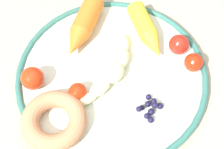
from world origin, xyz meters
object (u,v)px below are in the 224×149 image
(banana, at_px, (111,72))
(tomato_extra, at_px, (195,64))
(tomato_near, at_px, (32,78))
(carrot_orange, at_px, (83,27))
(donut, at_px, (54,120))
(dining_table, at_px, (104,121))
(tomato_far, at_px, (78,92))
(tomato_mid, at_px, (179,44))
(plate, at_px, (112,75))
(blueberry_pile, at_px, (150,108))
(carrot_yellow, at_px, (147,31))

(banana, bearing_deg, tomato_extra, 164.98)
(banana, height_order, tomato_near, tomato_near)
(carrot_orange, height_order, donut, carrot_orange)
(dining_table, distance_m, donut, 0.16)
(tomato_far, bearing_deg, donut, 35.19)
(tomato_mid, bearing_deg, banana, 3.83)
(tomato_extra, bearing_deg, plate, -15.72)
(plate, relative_size, banana, 2.47)
(tomato_far, bearing_deg, blueberry_pile, 148.40)
(carrot_orange, relative_size, carrot_yellow, 1.03)
(carrot_orange, xyz_separation_m, tomato_mid, (-0.16, 0.10, -0.00))
(banana, height_order, tomato_mid, tomato_mid)
(carrot_yellow, relative_size, donut, 1.16)
(plate, relative_size, carrot_yellow, 2.79)
(dining_table, distance_m, tomato_far, 0.14)
(carrot_orange, distance_m, tomato_far, 0.14)
(tomato_near, xyz_separation_m, tomato_far, (-0.07, 0.05, -0.00))
(dining_table, bearing_deg, tomato_near, -31.95)
(carrot_orange, height_order, tomato_far, carrot_orange)
(blueberry_pile, xyz_separation_m, tomato_extra, (-0.11, -0.05, 0.01))
(tomato_far, bearing_deg, tomato_extra, 174.99)
(plate, bearing_deg, donut, 25.33)
(carrot_yellow, height_order, blueberry_pile, carrot_yellow)
(carrot_orange, relative_size, tomato_far, 4.00)
(plate, relative_size, tomato_mid, 9.29)
(banana, height_order, tomato_far, tomato_far)
(carrot_orange, relative_size, tomato_extra, 3.78)
(banana, distance_m, tomato_near, 0.14)
(plate, height_order, tomato_near, tomato_near)
(dining_table, relative_size, tomato_mid, 26.56)
(plate, height_order, tomato_extra, tomato_extra)
(donut, height_order, tomato_extra, tomato_extra)
(tomato_mid, height_order, tomato_far, tomato_mid)
(banana, bearing_deg, blueberry_pile, 114.31)
(banana, relative_size, donut, 1.31)
(tomato_mid, distance_m, tomato_far, 0.21)
(dining_table, bearing_deg, donut, 13.30)
(dining_table, xyz_separation_m, carrot_yellow, (-0.12, -0.09, 0.13))
(banana, bearing_deg, tomato_mid, -176.17)
(tomato_near, bearing_deg, tomato_far, 142.50)
(carrot_orange, bearing_deg, banana, 100.10)
(tomato_far, bearing_deg, banana, -163.67)
(dining_table, bearing_deg, tomato_far, -20.85)
(blueberry_pile, distance_m, tomato_mid, 0.14)
(tomato_near, distance_m, tomato_far, 0.08)
(donut, distance_m, blueberry_pile, 0.16)
(banana, height_order, carrot_orange, carrot_orange)
(dining_table, xyz_separation_m, tomato_mid, (-0.17, -0.04, 0.13))
(carrot_yellow, bearing_deg, tomato_near, 7.01)
(tomato_near, bearing_deg, dining_table, 148.05)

